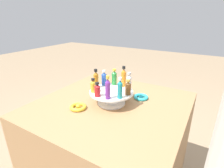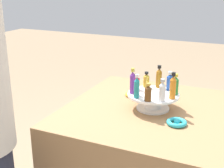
{
  "view_description": "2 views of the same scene",
  "coord_description": "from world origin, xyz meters",
  "px_view_note": "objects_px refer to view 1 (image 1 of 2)",
  "views": [
    {
      "loc": [
        -0.89,
        -0.53,
        1.29
      ],
      "look_at": [
        -0.01,
        -0.01,
        0.89
      ],
      "focal_mm": 28.0,
      "sensor_mm": 36.0,
      "label": 1
    },
    {
      "loc": [
        0.45,
        -1.55,
        1.43
      ],
      "look_at": [
        -0.16,
        -0.2,
        0.94
      ],
      "focal_mm": 50.0,
      "sensor_mm": 36.0,
      "label": 2
    }
  ],
  "objects_px": {
    "bottle_gold": "(93,86)",
    "bottle_purple": "(108,88)",
    "bottle_clear": "(129,82)",
    "bottle_amber": "(96,79)",
    "bottle_blue": "(104,78)",
    "bottle_orange": "(124,77)",
    "bottle_green": "(114,77)",
    "bottle_teal": "(120,89)",
    "ribbon_bow_gold": "(78,107)",
    "ribbon_bow_teal": "(141,97)",
    "bottle_red": "(97,90)",
    "display_stand": "(111,95)",
    "bottle_brown": "(128,88)"
  },
  "relations": [
    {
      "from": "bottle_clear",
      "to": "bottle_teal",
      "type": "height_order",
      "value": "bottle_teal"
    },
    {
      "from": "bottle_amber",
      "to": "ribbon_bow_teal",
      "type": "distance_m",
      "value": 0.34
    },
    {
      "from": "bottle_red",
      "to": "ribbon_bow_teal",
      "type": "bearing_deg",
      "value": -31.79
    },
    {
      "from": "bottle_clear",
      "to": "ribbon_bow_gold",
      "type": "height_order",
      "value": "bottle_clear"
    },
    {
      "from": "display_stand",
      "to": "bottle_clear",
      "type": "relative_size",
      "value": 2.37
    },
    {
      "from": "bottle_clear",
      "to": "bottle_orange",
      "type": "bearing_deg",
      "value": 56.68
    },
    {
      "from": "bottle_purple",
      "to": "ribbon_bow_teal",
      "type": "bearing_deg",
      "value": -20.24
    },
    {
      "from": "bottle_clear",
      "to": "bottle_gold",
      "type": "distance_m",
      "value": 0.23
    },
    {
      "from": "bottle_blue",
      "to": "bottle_brown",
      "type": "xyz_separation_m",
      "value": [
        -0.06,
        -0.21,
        -0.01
      ]
    },
    {
      "from": "display_stand",
      "to": "bottle_red",
      "type": "relative_size",
      "value": 3.2
    },
    {
      "from": "display_stand",
      "to": "bottle_brown",
      "type": "xyz_separation_m",
      "value": [
        0.01,
        -0.12,
        0.08
      ]
    },
    {
      "from": "display_stand",
      "to": "bottle_clear",
      "type": "bearing_deg",
      "value": -51.32
    },
    {
      "from": "bottle_green",
      "to": "bottle_blue",
      "type": "bearing_deg",
      "value": 128.68
    },
    {
      "from": "bottle_orange",
      "to": "ribbon_bow_gold",
      "type": "bearing_deg",
      "value": 148.21
    },
    {
      "from": "bottle_green",
      "to": "bottle_teal",
      "type": "xyz_separation_m",
      "value": [
        -0.17,
        -0.14,
        0.01
      ]
    },
    {
      "from": "bottle_purple",
      "to": "bottle_gold",
      "type": "bearing_deg",
      "value": 74.68
    },
    {
      "from": "bottle_blue",
      "to": "ribbon_bow_teal",
      "type": "xyz_separation_m",
      "value": [
        0.1,
        -0.24,
        -0.13
      ]
    },
    {
      "from": "bottle_gold",
      "to": "bottle_red",
      "type": "height_order",
      "value": "bottle_gold"
    },
    {
      "from": "bottle_amber",
      "to": "bottle_purple",
      "type": "xyz_separation_m",
      "value": [
        -0.1,
        -0.16,
        0.01
      ]
    },
    {
      "from": "bottle_gold",
      "to": "bottle_red",
      "type": "xyz_separation_m",
      "value": [
        -0.04,
        -0.06,
        -0.0
      ]
    },
    {
      "from": "bottle_teal",
      "to": "bottle_orange",
      "type": "bearing_deg",
      "value": 20.68
    },
    {
      "from": "bottle_green",
      "to": "bottle_red",
      "type": "xyz_separation_m",
      "value": [
        -0.22,
        -0.01,
        -0.01
      ]
    },
    {
      "from": "bottle_teal",
      "to": "ribbon_bow_teal",
      "type": "height_order",
      "value": "bottle_teal"
    },
    {
      "from": "bottle_blue",
      "to": "bottle_amber",
      "type": "height_order",
      "value": "bottle_amber"
    },
    {
      "from": "bottle_orange",
      "to": "bottle_blue",
      "type": "distance_m",
      "value": 0.14
    },
    {
      "from": "bottle_gold",
      "to": "bottle_brown",
      "type": "relative_size",
      "value": 0.95
    },
    {
      "from": "ribbon_bow_teal",
      "to": "ribbon_bow_gold",
      "type": "bearing_deg",
      "value": 139.65
    },
    {
      "from": "bottle_clear",
      "to": "bottle_red",
      "type": "bearing_deg",
      "value": 146.68
    },
    {
      "from": "bottle_orange",
      "to": "bottle_green",
      "type": "bearing_deg",
      "value": 92.68
    },
    {
      "from": "bottle_green",
      "to": "ribbon_bow_teal",
      "type": "bearing_deg",
      "value": -71.97
    },
    {
      "from": "bottle_clear",
      "to": "bottle_teal",
      "type": "bearing_deg",
      "value": -177.32
    },
    {
      "from": "bottle_brown",
      "to": "ribbon_bow_gold",
      "type": "height_order",
      "value": "bottle_brown"
    },
    {
      "from": "bottle_clear",
      "to": "display_stand",
      "type": "bearing_deg",
      "value": 128.68
    },
    {
      "from": "bottle_gold",
      "to": "bottle_purple",
      "type": "distance_m",
      "value": 0.14
    },
    {
      "from": "bottle_gold",
      "to": "ribbon_bow_teal",
      "type": "distance_m",
      "value": 0.35
    },
    {
      "from": "bottle_clear",
      "to": "bottle_amber",
      "type": "relative_size",
      "value": 0.92
    },
    {
      "from": "bottle_brown",
      "to": "ribbon_bow_teal",
      "type": "relative_size",
      "value": 0.95
    },
    {
      "from": "bottle_amber",
      "to": "bottle_teal",
      "type": "distance_m",
      "value": 0.22
    },
    {
      "from": "bottle_amber",
      "to": "bottle_brown",
      "type": "bearing_deg",
      "value": -87.32
    },
    {
      "from": "bottle_blue",
      "to": "bottle_teal",
      "type": "bearing_deg",
      "value": -123.32
    },
    {
      "from": "bottle_clear",
      "to": "bottle_teal",
      "type": "xyz_separation_m",
      "value": [
        -0.14,
        -0.01,
        0.0
      ]
    },
    {
      "from": "bottle_clear",
      "to": "bottle_green",
      "type": "distance_m",
      "value": 0.14
    },
    {
      "from": "display_stand",
      "to": "bottle_gold",
      "type": "distance_m",
      "value": 0.14
    },
    {
      "from": "bottle_gold",
      "to": "bottle_teal",
      "type": "bearing_deg",
      "value": -87.32
    },
    {
      "from": "ribbon_bow_gold",
      "to": "display_stand",
      "type": "bearing_deg",
      "value": -40.35
    },
    {
      "from": "ribbon_bow_gold",
      "to": "bottle_blue",
      "type": "bearing_deg",
      "value": -11.25
    },
    {
      "from": "bottle_green",
      "to": "ribbon_bow_teal",
      "type": "distance_m",
      "value": 0.23
    },
    {
      "from": "bottle_purple",
      "to": "ribbon_bow_gold",
      "type": "relative_size",
      "value": 1.37
    },
    {
      "from": "bottle_blue",
      "to": "bottle_gold",
      "type": "distance_m",
      "value": 0.14
    },
    {
      "from": "bottle_brown",
      "to": "bottle_green",
      "type": "bearing_deg",
      "value": 56.68
    }
  ]
}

